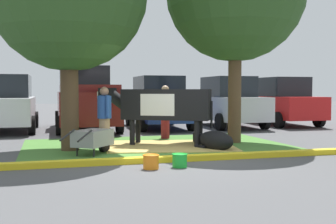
{
  "coord_description": "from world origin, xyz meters",
  "views": [
    {
      "loc": [
        -2.49,
        -8.71,
        1.48
      ],
      "look_at": [
        0.62,
        2.2,
        0.9
      ],
      "focal_mm": 45.64,
      "sensor_mm": 36.0,
      "label": 1
    }
  ],
  "objects": [
    {
      "name": "hatchback_white",
      "position": [
        -3.86,
        7.53,
        0.98
      ],
      "size": [
        2.07,
        4.42,
        2.02
      ],
      "color": "silver",
      "rests_on": "ground"
    },
    {
      "name": "ground_plane",
      "position": [
        0.0,
        0.0,
        0.0
      ],
      "size": [
        80.0,
        80.0,
        0.0
      ],
      "primitive_type": "plane",
      "color": "#4C4C4F"
    },
    {
      "name": "pickup_truck_maroon",
      "position": [
        -1.08,
        7.55,
        1.11
      ],
      "size": [
        2.28,
        5.43,
        2.42
      ],
      "color": "maroon",
      "rests_on": "ground"
    },
    {
      "name": "hay_bedding",
      "position": [
        0.62,
        1.9,
        0.03
      ],
      "size": [
        3.6,
        2.97,
        0.04
      ],
      "primitive_type": "cube",
      "rotation": [
        0.0,
        0.0,
        -0.19
      ],
      "color": "tan",
      "rests_on": "ground"
    },
    {
      "name": "curb_yellow",
      "position": [
        0.31,
        -0.29,
        0.06
      ],
      "size": [
        8.06,
        0.24,
        0.12
      ],
      "primitive_type": "cube",
      "color": "yellow",
      "rests_on": "ground"
    },
    {
      "name": "calf_lying",
      "position": [
        1.49,
        1.05,
        0.24
      ],
      "size": [
        0.86,
        1.32,
        0.48
      ],
      "color": "black",
      "rests_on": "ground"
    },
    {
      "name": "bucket_orange",
      "position": [
        -0.62,
        -0.97,
        0.14
      ],
      "size": [
        0.32,
        0.32,
        0.27
      ],
      "color": "orange",
      "rests_on": "ground"
    },
    {
      "name": "sedan_silver",
      "position": [
        4.56,
        7.2,
        0.98
      ],
      "size": [
        2.07,
        4.42,
        2.02
      ],
      "color": "silver",
      "rests_on": "ground"
    },
    {
      "name": "sedan_red",
      "position": [
        7.13,
        7.48,
        0.98
      ],
      "size": [
        2.07,
        4.42,
        2.02
      ],
      "color": "red",
      "rests_on": "ground"
    },
    {
      "name": "grass_island",
      "position": [
        0.31,
        2.18,
        0.01
      ],
      "size": [
        6.86,
        4.64,
        0.02
      ],
      "primitive_type": "cube",
      "color": "#477A33",
      "rests_on": "ground"
    },
    {
      "name": "bucket_green",
      "position": [
        -0.05,
        -0.95,
        0.14
      ],
      "size": [
        0.31,
        0.31,
        0.26
      ],
      "color": "green",
      "rests_on": "ground"
    },
    {
      "name": "wheelbarrow",
      "position": [
        -1.48,
        1.03,
        0.39
      ],
      "size": [
        1.27,
        1.43,
        0.63
      ],
      "color": "gray",
      "rests_on": "ground"
    },
    {
      "name": "cow_holstein",
      "position": [
        0.45,
        2.16,
        1.09
      ],
      "size": [
        2.89,
        1.9,
        1.55
      ],
      "color": "black",
      "rests_on": "ground"
    },
    {
      "name": "sedan_blue",
      "position": [
        1.71,
        7.45,
        0.98
      ],
      "size": [
        2.07,
        4.42,
        2.02
      ],
      "color": "navy",
      "rests_on": "ground"
    },
    {
      "name": "person_visitor_near",
      "position": [
        0.96,
        3.72,
        0.87
      ],
      "size": [
        0.48,
        0.34,
        1.63
      ],
      "color": "maroon",
      "rests_on": "ground"
    },
    {
      "name": "person_handler",
      "position": [
        -1.15,
        1.66,
        0.83
      ],
      "size": [
        0.34,
        0.52,
        1.56
      ],
      "color": "#9E7F5B",
      "rests_on": "ground"
    }
  ]
}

